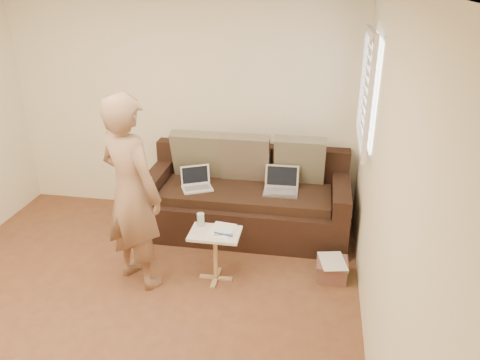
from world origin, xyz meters
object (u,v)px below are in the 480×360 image
(laptop_white, at_px, (197,189))
(person, at_px, (131,193))
(laptop_silver, at_px, (280,193))
(striped_box, at_px, (332,269))
(drinking_glass, at_px, (201,220))
(sofa, at_px, (246,196))
(side_table, at_px, (215,256))

(laptop_white, height_order, person, person)
(laptop_silver, height_order, striped_box, laptop_silver)
(drinking_glass, bearing_deg, striped_box, 4.50)
(drinking_glass, bearing_deg, person, -157.61)
(laptop_silver, relative_size, laptop_white, 1.14)
(person, distance_m, striped_box, 2.00)
(person, bearing_deg, striped_box, -141.59)
(sofa, xyz_separation_m, laptop_silver, (0.38, -0.06, 0.10))
(laptop_silver, relative_size, striped_box, 1.23)
(laptop_white, bearing_deg, person, -134.70)
(laptop_silver, distance_m, person, 1.65)
(person, xyz_separation_m, side_table, (0.71, 0.12, -0.65))
(person, height_order, drinking_glass, person)
(person, relative_size, striped_box, 6.14)
(sofa, xyz_separation_m, drinking_glass, (-0.29, -0.86, 0.14))
(drinking_glass, bearing_deg, sofa, 71.03)
(sofa, bearing_deg, person, -128.04)
(side_table, distance_m, drinking_glass, 0.37)
(sofa, height_order, drinking_glass, sofa)
(laptop_white, xyz_separation_m, side_table, (0.38, -0.85, -0.27))
(sofa, xyz_separation_m, laptop_white, (-0.52, -0.12, 0.10))
(sofa, height_order, laptop_white, sofa)
(laptop_silver, xyz_separation_m, striped_box, (0.57, -0.70, -0.43))
(drinking_glass, height_order, striped_box, drinking_glass)
(laptop_silver, height_order, side_table, laptop_silver)
(sofa, xyz_separation_m, side_table, (-0.14, -0.96, -0.17))
(laptop_white, relative_size, person, 0.18)
(side_table, height_order, drinking_glass, drinking_glass)
(laptop_silver, bearing_deg, drinking_glass, -131.13)
(laptop_white, height_order, drinking_glass, laptop_white)
(laptop_silver, bearing_deg, striped_box, -52.20)
(sofa, bearing_deg, side_table, -98.13)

